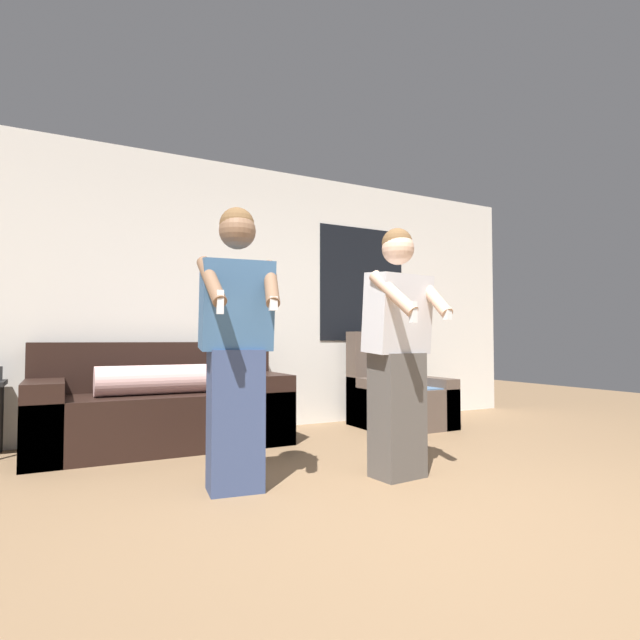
% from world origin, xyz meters
% --- Properties ---
extents(ground_plane, '(14.00, 14.00, 0.00)m').
position_xyz_m(ground_plane, '(0.00, 0.00, 0.00)').
color(ground_plane, '#846647').
extents(wall_back, '(6.72, 0.07, 2.70)m').
position_xyz_m(wall_back, '(0.02, 3.10, 1.35)').
color(wall_back, silver).
rests_on(wall_back, ground_plane).
extents(couch, '(2.06, 0.87, 0.89)m').
position_xyz_m(couch, '(-1.00, 2.63, 0.32)').
color(couch, black).
rests_on(couch, ground_plane).
extents(armchair, '(0.85, 0.83, 1.00)m').
position_xyz_m(armchair, '(1.38, 2.51, 0.31)').
color(armchair, brown).
rests_on(armchair, ground_plane).
extents(person_left, '(0.49, 0.51, 1.72)m').
position_xyz_m(person_left, '(-0.84, 1.13, 0.88)').
color(person_left, '#384770').
rests_on(person_left, ground_plane).
extents(person_right, '(0.49, 0.50, 1.66)m').
position_xyz_m(person_right, '(0.21, 0.92, 0.84)').
color(person_right, '#56514C').
rests_on(person_right, ground_plane).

